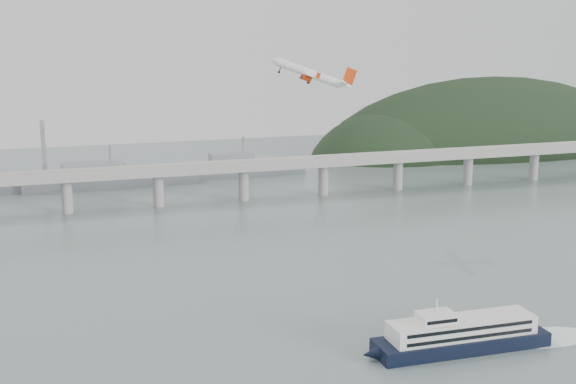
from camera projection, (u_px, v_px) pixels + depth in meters
name	position (u px, v px, depth m)	size (l,w,h in m)	color
ground	(338.00, 328.00, 261.44)	(900.00, 900.00, 0.00)	slate
bridge	(208.00, 173.00, 443.21)	(800.00, 22.00, 23.90)	#999996
headland	(503.00, 169.00, 660.53)	(365.00, 155.00, 156.00)	black
ferry	(461.00, 335.00, 243.10)	(94.02, 17.09, 17.74)	black
airliner	(311.00, 74.00, 330.23)	(37.65, 35.11, 15.86)	white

